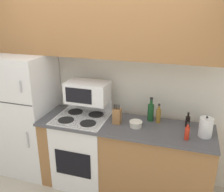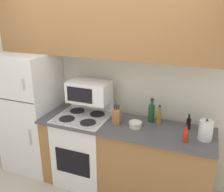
{
  "view_description": "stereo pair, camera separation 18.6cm",
  "coord_description": "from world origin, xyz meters",
  "px_view_note": "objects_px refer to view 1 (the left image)",
  "views": [
    {
      "loc": [
        1.03,
        -2.33,
        2.29
      ],
      "look_at": [
        0.21,
        0.27,
        1.29
      ],
      "focal_mm": 40.0,
      "sensor_mm": 36.0,
      "label": 1
    },
    {
      "loc": [
        1.21,
        -2.26,
        2.29
      ],
      "look_at": [
        0.21,
        0.27,
        1.29
      ],
      "focal_mm": 40.0,
      "sensor_mm": 36.0,
      "label": 2
    }
  ],
  "objects_px": {
    "bowl": "(136,124)",
    "bottle_wine_green": "(151,112)",
    "knife_block": "(117,116)",
    "bottle_hot_sauce": "(187,133)",
    "microwave": "(88,92)",
    "refrigerator": "(27,115)",
    "kettle": "(206,127)",
    "bottle_soy_sauce": "(188,121)",
    "stove": "(83,149)",
    "bottle_vinegar": "(158,115)"
  },
  "relations": [
    {
      "from": "stove",
      "to": "bottle_soy_sauce",
      "type": "distance_m",
      "value": 1.39
    },
    {
      "from": "knife_block",
      "to": "bottle_hot_sauce",
      "type": "bearing_deg",
      "value": -10.43
    },
    {
      "from": "kettle",
      "to": "bottle_hot_sauce",
      "type": "bearing_deg",
      "value": -144.67
    },
    {
      "from": "stove",
      "to": "bottle_wine_green",
      "type": "distance_m",
      "value": 1.03
    },
    {
      "from": "microwave",
      "to": "bottle_vinegar",
      "type": "height_order",
      "value": "microwave"
    },
    {
      "from": "bottle_hot_sauce",
      "to": "bottle_vinegar",
      "type": "bearing_deg",
      "value": 136.97
    },
    {
      "from": "knife_block",
      "to": "bottle_soy_sauce",
      "type": "bearing_deg",
      "value": 11.4
    },
    {
      "from": "bottle_hot_sauce",
      "to": "knife_block",
      "type": "bearing_deg",
      "value": 169.57
    },
    {
      "from": "bottle_hot_sauce",
      "to": "stove",
      "type": "bearing_deg",
      "value": 173.24
    },
    {
      "from": "stove",
      "to": "kettle",
      "type": "xyz_separation_m",
      "value": [
        1.47,
        -0.02,
        0.56
      ]
    },
    {
      "from": "bottle_wine_green",
      "to": "kettle",
      "type": "bearing_deg",
      "value": -19.2
    },
    {
      "from": "bowl",
      "to": "bottle_soy_sauce",
      "type": "bearing_deg",
      "value": 17.6
    },
    {
      "from": "refrigerator",
      "to": "microwave",
      "type": "height_order",
      "value": "refrigerator"
    },
    {
      "from": "bottle_vinegar",
      "to": "kettle",
      "type": "relative_size",
      "value": 1.0
    },
    {
      "from": "bottle_soy_sauce",
      "to": "bowl",
      "type": "bearing_deg",
      "value": -162.4
    },
    {
      "from": "bottle_soy_sauce",
      "to": "bottle_hot_sauce",
      "type": "bearing_deg",
      "value": -89.68
    },
    {
      "from": "bottle_hot_sauce",
      "to": "bottle_vinegar",
      "type": "xyz_separation_m",
      "value": [
        -0.34,
        0.32,
        0.02
      ]
    },
    {
      "from": "bottle_soy_sauce",
      "to": "refrigerator",
      "type": "bearing_deg",
      "value": -176.98
    },
    {
      "from": "microwave",
      "to": "refrigerator",
      "type": "bearing_deg",
      "value": -174.6
    },
    {
      "from": "bottle_wine_green",
      "to": "bottle_soy_sauce",
      "type": "relative_size",
      "value": 1.67
    },
    {
      "from": "knife_block",
      "to": "bottle_soy_sauce",
      "type": "relative_size",
      "value": 1.36
    },
    {
      "from": "microwave",
      "to": "bowl",
      "type": "distance_m",
      "value": 0.74
    },
    {
      "from": "microwave",
      "to": "bottle_soy_sauce",
      "type": "relative_size",
      "value": 2.97
    },
    {
      "from": "bowl",
      "to": "kettle",
      "type": "height_order",
      "value": "kettle"
    },
    {
      "from": "bottle_soy_sauce",
      "to": "kettle",
      "type": "height_order",
      "value": "kettle"
    },
    {
      "from": "refrigerator",
      "to": "bottle_soy_sauce",
      "type": "height_order",
      "value": "refrigerator"
    },
    {
      "from": "knife_block",
      "to": "bottle_soy_sauce",
      "type": "xyz_separation_m",
      "value": [
        0.81,
        0.16,
        -0.02
      ]
    },
    {
      "from": "bowl",
      "to": "bottle_soy_sauce",
      "type": "height_order",
      "value": "bottle_soy_sauce"
    },
    {
      "from": "bowl",
      "to": "bottle_wine_green",
      "type": "height_order",
      "value": "bottle_wine_green"
    },
    {
      "from": "stove",
      "to": "bowl",
      "type": "xyz_separation_m",
      "value": [
        0.71,
        -0.02,
        0.48
      ]
    },
    {
      "from": "stove",
      "to": "bowl",
      "type": "distance_m",
      "value": 0.86
    },
    {
      "from": "refrigerator",
      "to": "microwave",
      "type": "relative_size",
      "value": 3.17
    },
    {
      "from": "bottle_soy_sauce",
      "to": "bottle_vinegar",
      "type": "bearing_deg",
      "value": 178.75
    },
    {
      "from": "microwave",
      "to": "knife_block",
      "type": "xyz_separation_m",
      "value": [
        0.43,
        -0.14,
        -0.21
      ]
    },
    {
      "from": "stove",
      "to": "bottle_vinegar",
      "type": "relative_size",
      "value": 4.61
    },
    {
      "from": "knife_block",
      "to": "bowl",
      "type": "distance_m",
      "value": 0.24
    },
    {
      "from": "bottle_soy_sauce",
      "to": "knife_block",
      "type": "bearing_deg",
      "value": -168.6
    },
    {
      "from": "refrigerator",
      "to": "bottle_vinegar",
      "type": "xyz_separation_m",
      "value": [
        1.79,
        0.12,
        0.18
      ]
    },
    {
      "from": "refrigerator",
      "to": "bottle_vinegar",
      "type": "bearing_deg",
      "value": 3.83
    },
    {
      "from": "microwave",
      "to": "bottle_hot_sauce",
      "type": "height_order",
      "value": "microwave"
    },
    {
      "from": "refrigerator",
      "to": "bottle_hot_sauce",
      "type": "distance_m",
      "value": 2.15
    },
    {
      "from": "kettle",
      "to": "bottle_wine_green",
      "type": "bearing_deg",
      "value": 160.8
    },
    {
      "from": "microwave",
      "to": "kettle",
      "type": "xyz_separation_m",
      "value": [
        1.44,
        -0.15,
        -0.2
      ]
    },
    {
      "from": "bowl",
      "to": "bottle_wine_green",
      "type": "bearing_deg",
      "value": 58.53
    },
    {
      "from": "bowl",
      "to": "bottle_hot_sauce",
      "type": "bearing_deg",
      "value": -12.7
    },
    {
      "from": "stove",
      "to": "microwave",
      "type": "distance_m",
      "value": 0.77
    },
    {
      "from": "bottle_hot_sauce",
      "to": "kettle",
      "type": "bearing_deg",
      "value": 35.33
    },
    {
      "from": "refrigerator",
      "to": "bowl",
      "type": "distance_m",
      "value": 1.56
    },
    {
      "from": "bowl",
      "to": "bottle_soy_sauce",
      "type": "distance_m",
      "value": 0.61
    },
    {
      "from": "refrigerator",
      "to": "bottle_hot_sauce",
      "type": "xyz_separation_m",
      "value": [
        2.13,
        -0.2,
        0.17
      ]
    }
  ]
}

